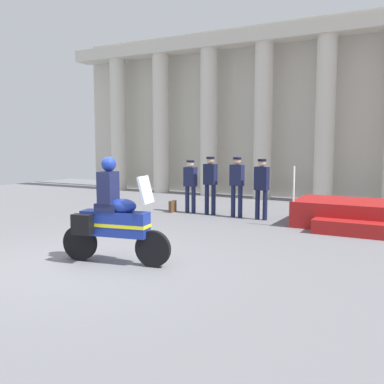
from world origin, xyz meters
name	(u,v)px	position (x,y,z in m)	size (l,w,h in m)	color
ground_plane	(89,263)	(0.00, 0.00, 0.00)	(28.00, 28.00, 0.00)	slate
colonnade_backdrop	(268,106)	(-0.36, 10.82, 3.62)	(18.09, 1.54, 6.84)	beige
reviewing_stand	(355,215)	(3.69, 5.78, 0.32)	(2.95, 2.32, 1.57)	#A51919
officer_in_row_0	(190,182)	(-1.13, 5.85, 0.96)	(0.40, 0.26, 1.62)	#191E42
officer_in_row_1	(210,181)	(-0.43, 5.80, 1.03)	(0.40, 0.26, 1.74)	#141938
officer_in_row_2	(237,182)	(0.43, 5.79, 1.03)	(0.40, 0.26, 1.74)	#191E42
officer_in_row_3	(262,184)	(1.21, 5.71, 1.00)	(0.40, 0.26, 1.70)	#141938
motorcycle_with_rider	(111,219)	(0.34, 0.22, 0.79)	(2.08, 0.78, 1.90)	black
briefcase_on_ground	(173,206)	(-1.67, 5.68, 0.18)	(0.10, 0.32, 0.36)	brown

